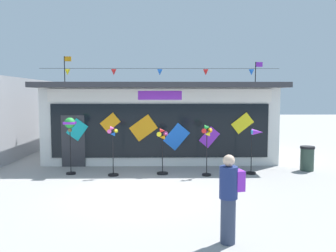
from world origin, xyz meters
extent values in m
plane|color=#9E9B99|center=(0.00, 0.00, 0.00)|extent=(80.00, 80.00, 0.00)
cube|color=silver|center=(0.58, 6.58, 1.53)|extent=(9.33, 5.64, 3.06)
cube|color=#333338|center=(0.58, 6.22, 3.16)|extent=(9.73, 6.36, 0.20)
cube|color=white|center=(0.58, 3.72, 2.76)|extent=(8.59, 0.08, 0.49)
cube|color=purple|center=(0.58, 3.69, 2.76)|extent=(1.68, 0.04, 0.34)
cube|color=black|center=(0.58, 3.73, 1.39)|extent=(8.40, 0.06, 2.09)
cube|color=#333338|center=(-2.78, 3.73, 1.00)|extent=(0.90, 0.07, 2.00)
cube|color=#19B7BC|center=(-2.61, 3.67, 1.45)|extent=(0.86, 0.03, 0.89)
cube|color=orange|center=(-1.33, 3.67, 1.72)|extent=(0.80, 0.03, 0.77)
cube|color=orange|center=(-0.06, 3.67, 1.51)|extent=(1.12, 0.03, 1.06)
cube|color=blue|center=(1.22, 3.67, 1.17)|extent=(1.05, 0.03, 1.09)
cube|color=purple|center=(2.50, 3.67, 1.15)|extent=(0.82, 0.03, 0.86)
cube|color=yellow|center=(3.77, 3.67, 1.69)|extent=(0.89, 0.03, 0.85)
cylinder|color=black|center=(0.58, 3.42, 3.76)|extent=(8.96, 0.01, 0.01)
cone|color=yellow|center=(-2.85, 3.42, 3.62)|extent=(0.20, 0.20, 0.22)
cone|color=red|center=(-1.14, 3.42, 3.62)|extent=(0.20, 0.20, 0.22)
cone|color=blue|center=(0.58, 3.42, 3.62)|extent=(0.20, 0.20, 0.22)
cone|color=red|center=(2.30, 3.42, 3.62)|extent=(0.20, 0.20, 0.22)
cone|color=blue|center=(4.02, 3.42, 3.62)|extent=(0.20, 0.20, 0.22)
cylinder|color=black|center=(-3.83, 6.58, 3.90)|extent=(0.04, 0.04, 1.30)
cube|color=orange|center=(-3.67, 6.58, 4.43)|extent=(0.32, 0.02, 0.22)
cylinder|color=black|center=(5.00, 6.58, 3.78)|extent=(0.04, 0.04, 1.05)
cube|color=purple|center=(5.16, 6.58, 4.19)|extent=(0.32, 0.02, 0.22)
cylinder|color=black|center=(-2.54, 2.39, 0.03)|extent=(0.33, 0.33, 0.06)
cylinder|color=black|center=(-2.54, 2.39, 0.81)|extent=(0.03, 0.03, 1.62)
sphere|color=green|center=(-2.54, 2.39, 1.81)|extent=(0.37, 0.37, 0.37)
cube|color=purple|center=(-2.54, 2.39, 1.81)|extent=(0.38, 0.38, 0.08)
cube|color=brown|center=(-2.54, 2.39, 1.56)|extent=(0.10, 0.10, 0.10)
cylinder|color=black|center=(-1.02, 2.14, 0.03)|extent=(0.36, 0.36, 0.06)
cylinder|color=black|center=(-1.02, 2.14, 0.77)|extent=(0.03, 0.03, 1.55)
cylinder|color=black|center=(-1.02, 2.10, 1.55)|extent=(0.06, 0.04, 0.06)
cone|color=yellow|center=(-0.92, 2.10, 1.55)|extent=(0.14, 0.15, 0.14)
cone|color=#EA4CA3|center=(-1.02, 2.10, 1.65)|extent=(0.15, 0.14, 0.14)
cone|color=#EA4CA3|center=(-1.12, 2.10, 1.55)|extent=(0.14, 0.15, 0.14)
cone|color=blue|center=(-1.02, 2.10, 1.45)|extent=(0.15, 0.14, 0.14)
cylinder|color=black|center=(0.68, 2.35, 0.03)|extent=(0.39, 0.39, 0.06)
cylinder|color=black|center=(0.68, 2.35, 0.71)|extent=(0.03, 0.03, 1.43)
cylinder|color=black|center=(0.68, 2.31, 1.43)|extent=(0.06, 0.04, 0.06)
cone|color=#EA4CA3|center=(0.79, 2.31, 1.43)|extent=(0.17, 0.18, 0.17)
cone|color=red|center=(0.68, 2.31, 1.54)|extent=(0.18, 0.17, 0.17)
cone|color=yellow|center=(0.56, 2.31, 1.43)|extent=(0.17, 0.18, 0.17)
cone|color=orange|center=(0.68, 2.31, 1.31)|extent=(0.18, 0.17, 0.17)
cylinder|color=black|center=(2.20, 2.10, 0.03)|extent=(0.31, 0.31, 0.06)
cylinder|color=black|center=(2.20, 2.10, 0.78)|extent=(0.03, 0.03, 1.57)
cylinder|color=black|center=(2.20, 2.06, 1.57)|extent=(0.06, 0.04, 0.06)
cone|color=orange|center=(2.31, 2.06, 1.57)|extent=(0.17, 0.18, 0.17)
cone|color=green|center=(2.20, 2.06, 1.68)|extent=(0.18, 0.17, 0.17)
cone|color=red|center=(2.09, 2.06, 1.57)|extent=(0.17, 0.18, 0.17)
cone|color=yellow|center=(2.20, 2.06, 1.45)|extent=(0.18, 0.17, 0.17)
cylinder|color=black|center=(3.80, 2.34, 0.03)|extent=(0.34, 0.34, 0.06)
cylinder|color=black|center=(3.80, 2.34, 0.74)|extent=(0.03, 0.03, 1.49)
cone|color=purple|center=(3.99, 2.34, 1.49)|extent=(0.43, 0.34, 0.23)
cylinder|color=#19B7BC|center=(3.80, 2.34, 1.49)|extent=(0.03, 0.16, 0.16)
cylinder|color=#333D56|center=(1.91, -3.43, 0.43)|extent=(0.28, 0.28, 0.86)
cylinder|color=navy|center=(1.91, -3.43, 1.16)|extent=(0.34, 0.34, 0.60)
sphere|color=beige|center=(1.91, -3.43, 1.57)|extent=(0.22, 0.22, 0.22)
cube|color=purple|center=(2.10, -3.38, 1.19)|extent=(0.22, 0.29, 0.38)
cylinder|color=#2D4238|center=(5.99, 2.86, 0.41)|extent=(0.48, 0.48, 0.82)
cylinder|color=black|center=(5.99, 2.86, 0.86)|extent=(0.52, 0.52, 0.08)
camera|label=1|loc=(0.70, -9.76, 2.77)|focal=37.46mm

